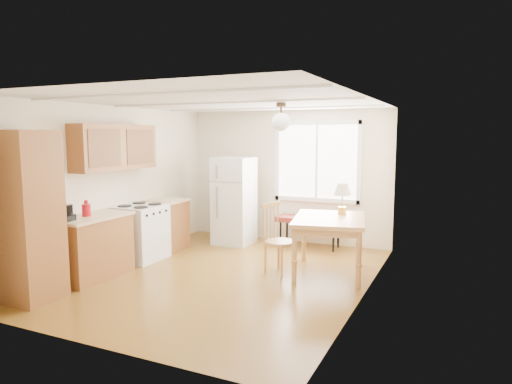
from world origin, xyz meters
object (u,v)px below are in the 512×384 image
Objects in this scene: refrigerator at (234,201)px; bench at (309,221)px; dining_table at (329,224)px; chair at (275,233)px.

bench is (1.38, 0.32, -0.33)m from refrigerator.
dining_table is (0.76, -1.40, 0.25)m from bench.
chair is at bearing -171.66° from dining_table.
chair is (1.39, -1.37, -0.22)m from refrigerator.
refrigerator reaches higher than chair.
refrigerator is 1.96m from chair.
chair reaches higher than dining_table.
chair reaches higher than bench.
refrigerator is at bearing -167.60° from bench.
bench is 1.15× the size of chair.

